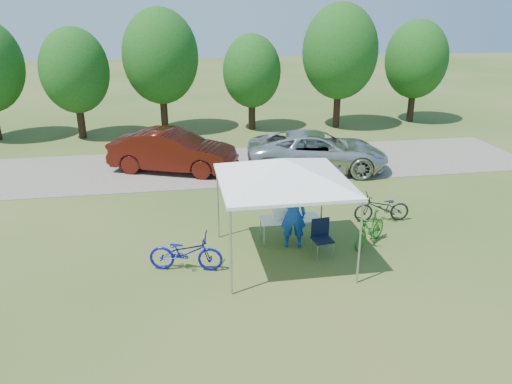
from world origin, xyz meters
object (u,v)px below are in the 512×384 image
(bike_green, at_px, (370,229))
(bike_dark, at_px, (382,208))
(bike_blue, at_px, (186,252))
(cooler, at_px, (280,214))
(cyclist, at_px, (293,214))
(folding_table, at_px, (290,220))
(minivan, at_px, (317,151))
(sedan, at_px, (173,151))
(folding_chair, at_px, (321,234))

(bike_green, relative_size, bike_dark, 0.93)
(bike_blue, relative_size, bike_dark, 1.08)
(cooler, distance_m, cyclist, 0.49)
(bike_blue, distance_m, bike_green, 5.04)
(folding_table, bearing_deg, bike_dark, 14.61)
(folding_table, distance_m, cyclist, 0.50)
(folding_table, relative_size, minivan, 0.30)
(cooler, height_order, sedan, sedan)
(cooler, xyz_separation_m, bike_dark, (3.34, 0.80, -0.38))
(folding_table, relative_size, cyclist, 0.86)
(cooler, distance_m, sedan, 7.30)
(folding_chair, relative_size, bike_blue, 0.53)
(cyclist, relative_size, bike_green, 1.21)
(sedan, bearing_deg, cooler, -135.70)
(cyclist, distance_m, bike_blue, 3.05)
(bike_green, relative_size, sedan, 0.32)
(folding_table, bearing_deg, minivan, 67.10)
(folding_table, xyz_separation_m, folding_chair, (0.63, -0.92, -0.06))
(cyclist, bearing_deg, bike_green, -176.66)
(folding_table, distance_m, bike_blue, 3.15)
(bike_blue, distance_m, bike_dark, 6.28)
(cyclist, xyz_separation_m, sedan, (-3.09, 7.12, -0.13))
(cooler, relative_size, bike_blue, 0.23)
(bike_green, bearing_deg, cyclist, -136.23)
(folding_table, relative_size, bike_blue, 0.90)
(sedan, bearing_deg, minivan, -76.99)
(cooler, height_order, minivan, minivan)
(cooler, distance_m, bike_blue, 2.90)
(cyclist, height_order, bike_blue, cyclist)
(cyclist, xyz_separation_m, bike_dark, (3.06, 1.18, -0.51))
(bike_dark, height_order, sedan, sedan)
(cooler, bearing_deg, bike_dark, 13.38)
(minivan, distance_m, sedan, 5.65)
(bike_blue, height_order, bike_green, bike_blue)
(bike_dark, relative_size, sedan, 0.35)
(folding_chair, xyz_separation_m, cyclist, (-0.64, 0.54, 0.38))
(bike_green, xyz_separation_m, sedan, (-5.19, 7.38, 0.35))
(bike_dark, bearing_deg, sedan, -130.00)
(cooler, bearing_deg, sedan, 112.61)
(folding_chair, height_order, bike_green, folding_chair)
(cooler, distance_m, minivan, 6.51)
(cyclist, relative_size, bike_dark, 1.13)
(folding_table, height_order, sedan, sedan)
(folding_table, distance_m, minivan, 6.39)
(cyclist, xyz_separation_m, bike_green, (2.10, -0.26, -0.48))
(bike_green, distance_m, sedan, 9.03)
(bike_dark, bearing_deg, bike_blue, -67.74)
(folding_chair, bearing_deg, minivan, 68.48)
(folding_table, bearing_deg, folding_chair, -55.50)
(folding_chair, distance_m, sedan, 8.52)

